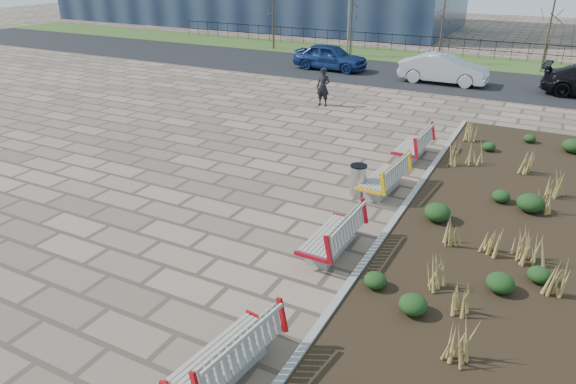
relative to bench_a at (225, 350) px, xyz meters
The scene contains 19 objects.
ground 3.68m from the bench_a, 145.36° to the left, with size 120.00×120.00×0.00m, color #836A5A.
planting_bed 7.80m from the bench_a, 65.32° to the left, with size 4.50×18.00×0.10m, color black.
planting_curb 7.14m from the bench_a, 82.59° to the left, with size 0.16×18.00×0.15m, color gray.
grass_verge_far 30.23m from the bench_a, 95.70° to the left, with size 80.00×5.00×0.04m, color #33511E.
road 24.26m from the bench_a, 97.10° to the left, with size 80.00×7.00×0.02m, color black.
bench_a is the anchor object (origin of this frame).
bench_b 4.30m from the bench_a, 90.00° to the left, with size 0.90×2.10×1.00m, color #A30A18, non-canonical shape.
bench_c 8.08m from the bench_a, 90.00° to the left, with size 0.90×2.10×1.00m, color yellow, non-canonical shape.
bench_d 11.26m from the bench_a, 90.00° to the left, with size 0.90×2.10×1.00m, color red, non-canonical shape.
litter_bin 7.53m from the bench_a, 94.08° to the left, with size 0.46×0.46×0.91m, color #B2B2B7.
pedestrian 16.83m from the bench_a, 108.67° to the left, with size 0.62×0.41×1.71m, color black.
car_blue 24.95m from the bench_a, 109.42° to the left, with size 1.77×4.41×1.50m, color navy.
car_silver 23.07m from the bench_a, 93.78° to the left, with size 1.60×4.59×1.51m, color #B3B5BC.
tree_a 32.31m from the bench_a, 117.70° to the left, with size 1.40×1.40×4.00m, color #4C3D2D, non-canonical shape.
tree_b 30.00m from the bench_a, 107.48° to the left, with size 1.40×1.40×4.00m, color #4C3D2D, non-canonical shape.
tree_c 28.77m from the bench_a, 95.99° to the left, with size 1.40×1.40×4.00m, color #4C3D2D, non-canonical shape.
tree_d 28.77m from the bench_a, 84.01° to the left, with size 1.40×1.40×4.00m, color #4C3D2D, non-canonical shape.
lamp_west 29.59m from the bench_a, 107.78° to the left, with size 0.24×0.60×6.00m, color gray, non-canonical shape.
railing_fence 31.71m from the bench_a, 95.43° to the left, with size 44.00×0.10×1.20m, color black, non-canonical shape.
Camera 1 is at (6.88, -7.29, 6.26)m, focal length 32.00 mm.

